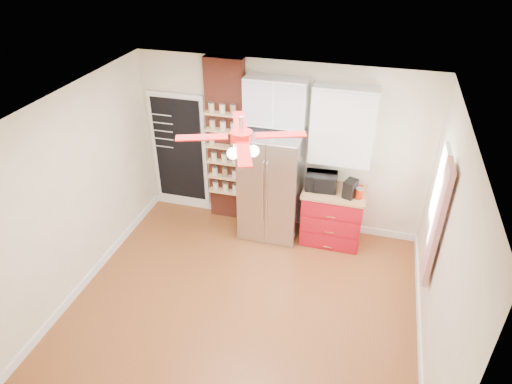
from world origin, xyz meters
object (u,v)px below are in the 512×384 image
(ceiling_fan, at_px, (242,137))
(toaster_oven, at_px, (321,181))
(red_cabinet, at_px, (332,216))
(coffee_maker, at_px, (350,189))
(fridge, at_px, (271,185))
(canister_left, at_px, (359,194))
(pantry_jar_oats, at_px, (212,140))

(ceiling_fan, relative_size, toaster_oven, 3.00)
(red_cabinet, bearing_deg, toaster_oven, 178.37)
(red_cabinet, height_order, toaster_oven, toaster_oven)
(red_cabinet, height_order, coffee_maker, coffee_maker)
(red_cabinet, bearing_deg, fridge, -177.05)
(coffee_maker, bearing_deg, canister_left, 13.17)
(ceiling_fan, bearing_deg, toaster_oven, 67.34)
(ceiling_fan, xyz_separation_m, toaster_oven, (0.70, 1.69, -1.39))
(red_cabinet, distance_m, pantry_jar_oats, 2.20)
(fridge, xyz_separation_m, canister_left, (1.32, -0.06, 0.10))
(fridge, xyz_separation_m, pantry_jar_oats, (-1.00, 0.16, 0.56))
(red_cabinet, bearing_deg, coffee_maker, -23.65)
(fridge, distance_m, toaster_oven, 0.77)
(coffee_maker, xyz_separation_m, canister_left, (0.13, -0.02, -0.06))
(ceiling_fan, bearing_deg, fridge, 91.76)
(canister_left, xyz_separation_m, pantry_jar_oats, (-2.32, 0.22, 0.45))
(toaster_oven, relative_size, pantry_jar_oats, 3.92)
(red_cabinet, bearing_deg, pantry_jar_oats, 176.77)
(red_cabinet, xyz_separation_m, ceiling_fan, (-0.92, -1.68, 1.97))
(canister_left, bearing_deg, fridge, 177.29)
(red_cabinet, relative_size, pantry_jar_oats, 7.91)
(coffee_maker, bearing_deg, red_cabinet, 176.16)
(red_cabinet, bearing_deg, canister_left, -17.63)
(pantry_jar_oats, bearing_deg, coffee_maker, -5.44)
(red_cabinet, distance_m, toaster_oven, 0.62)
(fridge, xyz_separation_m, red_cabinet, (0.97, 0.05, -0.42))
(red_cabinet, distance_m, ceiling_fan, 2.75)
(toaster_oven, bearing_deg, coffee_maker, -17.72)
(ceiling_fan, xyz_separation_m, pantry_jar_oats, (-1.05, 1.79, -0.99))
(ceiling_fan, relative_size, canister_left, 9.09)
(canister_left, bearing_deg, toaster_oven, 168.24)
(canister_left, height_order, pantry_jar_oats, pantry_jar_oats)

